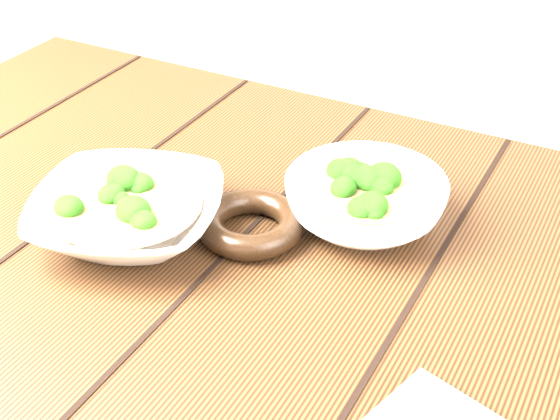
% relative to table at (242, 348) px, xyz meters
% --- Properties ---
extents(table, '(1.20, 0.80, 0.75)m').
position_rel_table_xyz_m(table, '(0.00, 0.00, 0.00)').
color(table, '#33200E').
rests_on(table, ground).
extents(soup_bowl_front, '(0.26, 0.26, 0.06)m').
position_rel_table_xyz_m(soup_bowl_front, '(-0.13, -0.01, 0.15)').
color(soup_bowl_front, white).
rests_on(soup_bowl_front, table).
extents(soup_bowl_back, '(0.22, 0.22, 0.06)m').
position_rel_table_xyz_m(soup_bowl_back, '(0.09, 0.13, 0.15)').
color(soup_bowl_back, white).
rests_on(soup_bowl_back, table).
extents(trivet, '(0.14, 0.14, 0.03)m').
position_rel_table_xyz_m(trivet, '(-0.01, 0.05, 0.13)').
color(trivet, black).
rests_on(trivet, table).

